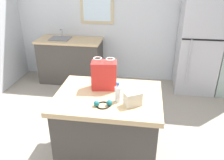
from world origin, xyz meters
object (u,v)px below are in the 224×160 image
kitchen_island (108,127)px  refrigerator (198,46)px  shopping_bag (104,75)px  bottle (118,93)px  ear_defenders (103,104)px  small_box (133,99)px

kitchen_island → refrigerator: refrigerator is taller
kitchen_island → shopping_bag: size_ratio=3.16×
shopping_bag → bottle: bearing=-55.2°
kitchen_island → ear_defenders: size_ratio=6.21×
shopping_bag → ear_defenders: bearing=-81.8°
kitchen_island → ear_defenders: (-0.02, -0.23, 0.47)m
bottle → ear_defenders: bearing=-141.1°
ear_defenders → bottle: bearing=38.9°
ear_defenders → kitchen_island: bearing=86.1°
refrigerator → ear_defenders: (-1.38, -2.35, 0.03)m
refrigerator → shopping_bag: (-1.44, -1.94, 0.18)m
refrigerator → bottle: 2.55m
shopping_bag → bottle: 0.36m
refrigerator → shopping_bag: 2.43m
kitchen_island → refrigerator: (1.36, 2.11, 0.44)m
refrigerator → bottle: bearing=-119.0°
small_box → bottle: (-0.17, 0.05, 0.03)m
refrigerator → shopping_bag: size_ratio=4.64×
refrigerator → small_box: bearing=-115.2°
shopping_bag → ear_defenders: shopping_bag is taller
small_box → bottle: bearing=162.7°
refrigerator → ear_defenders: bearing=-120.5°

